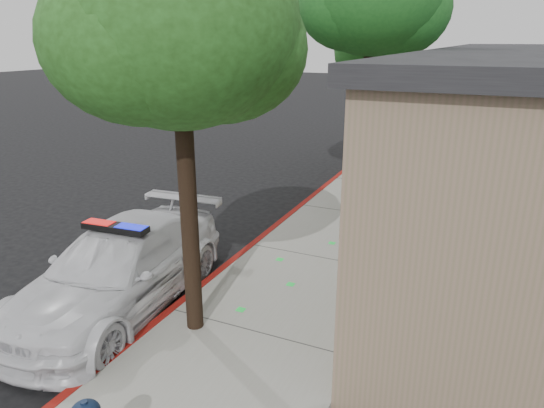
% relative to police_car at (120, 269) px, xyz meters
% --- Properties ---
extents(ground, '(120.00, 120.00, 0.00)m').
position_rel_police_car_xyz_m(ground, '(0.95, 0.03, -0.71)').
color(ground, black).
rests_on(ground, ground).
extents(sidewalk, '(3.20, 60.00, 0.15)m').
position_rel_police_car_xyz_m(sidewalk, '(2.55, 3.03, -0.63)').
color(sidewalk, gray).
rests_on(sidewalk, ground).
extents(red_curb, '(0.14, 60.00, 0.16)m').
position_rel_police_car_xyz_m(red_curb, '(1.01, 3.03, -0.63)').
color(red_curb, maroon).
rests_on(red_curb, ground).
extents(police_car, '(2.41, 5.03, 1.53)m').
position_rel_police_car_xyz_m(police_car, '(0.00, 0.00, 0.00)').
color(police_car, silver).
rests_on(police_car, ground).
extents(street_tree_near, '(3.19, 3.33, 5.84)m').
position_rel_police_car_xyz_m(street_tree_near, '(1.66, -0.22, 3.80)').
color(street_tree_near, black).
rests_on(street_tree_near, sidewalk).
extents(street_tree_mid, '(3.82, 3.64, 6.95)m').
position_rel_police_car_xyz_m(street_tree_mid, '(2.30, 7.51, 4.68)').
color(street_tree_mid, black).
rests_on(street_tree_mid, sidewalk).
extents(street_tree_far, '(2.77, 2.86, 5.19)m').
position_rel_police_car_xyz_m(street_tree_far, '(1.69, 10.86, 3.34)').
color(street_tree_far, black).
rests_on(street_tree_far, sidewalk).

